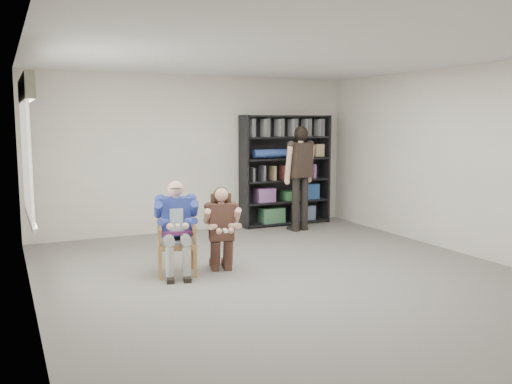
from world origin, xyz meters
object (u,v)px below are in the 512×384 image
seated_man (176,228)px  kneeling_woman (222,229)px  standing_man (300,179)px  armchair (177,238)px  bookshelf (286,170)px

seated_man → kneeling_woman: seated_man is taller
standing_man → armchair: bearing=-158.6°
armchair → kneeling_woman: 0.60m
kneeling_woman → bookshelf: (2.36, 2.58, 0.49)m
seated_man → bookshelf: size_ratio=0.59×
armchair → standing_man: bearing=45.9°
armchair → bookshelf: (2.94, 2.46, 0.58)m
seated_man → standing_man: standing_man is taller
armchair → bookshelf: 3.87m
seated_man → kneeling_woman: (0.58, -0.12, -0.05)m
armchair → kneeling_woman: bearing=2.3°
bookshelf → standing_man: size_ratio=1.11×
kneeling_woman → standing_man: size_ratio=0.60×
bookshelf → armchair: bearing=-140.0°
standing_man → seated_man: bearing=-158.6°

